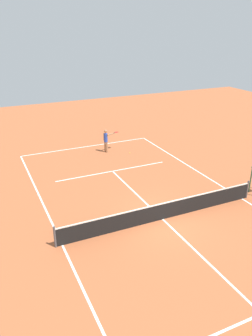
{
  "coord_description": "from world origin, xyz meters",
  "views": [
    {
      "loc": [
        7.85,
        12.55,
        9.2
      ],
      "look_at": [
        -0.29,
        -5.15,
        0.8
      ],
      "focal_mm": 35.68,
      "sensor_mm": 36.0,
      "label": 1
    }
  ],
  "objects": [
    {
      "name": "court_lines",
      "position": [
        0.0,
        0.0,
        0.0
      ],
      "size": [
        10.61,
        24.53,
        0.01
      ],
      "color": "white",
      "rests_on": "ground"
    },
    {
      "name": "ground_plane",
      "position": [
        0.0,
        0.0,
        0.0
      ],
      "size": [
        60.0,
        60.0,
        0.0
      ],
      "primitive_type": "plane",
      "color": "#AD5933"
    },
    {
      "name": "tennis_ball",
      "position": [
        -2.54,
        -9.33,
        0.03
      ],
      "size": [
        0.07,
        0.07,
        0.07
      ],
      "primitive_type": "sphere",
      "color": "#CCE033",
      "rests_on": "ground"
    },
    {
      "name": "tennis_net",
      "position": [
        0.0,
        0.0,
        0.5
      ],
      "size": [
        11.21,
        0.1,
        1.07
      ],
      "color": "#4C4C51",
      "rests_on": "ground"
    },
    {
      "name": "player_serving",
      "position": [
        -1.02,
        -10.39,
        1.09
      ],
      "size": [
        1.34,
        0.62,
        1.82
      ],
      "rotation": [
        0.0,
        0.0,
        1.96
      ],
      "color": "#9E704C",
      "rests_on": "ground"
    }
  ]
}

